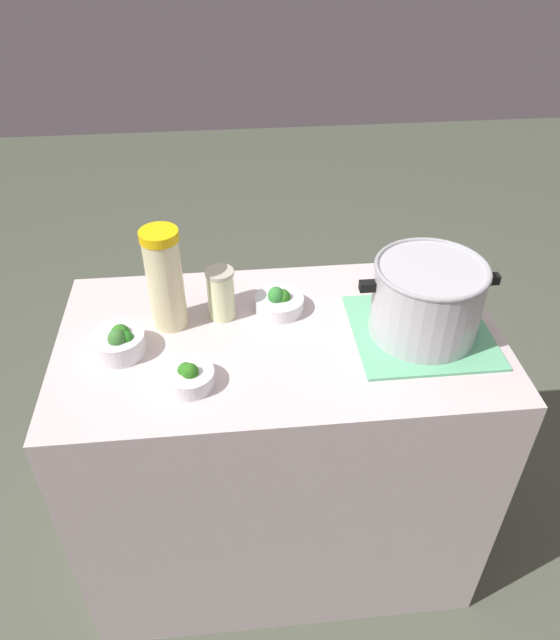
% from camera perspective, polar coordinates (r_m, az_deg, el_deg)
% --- Properties ---
extents(ground_plane, '(8.00, 8.00, 0.00)m').
position_cam_1_polar(ground_plane, '(2.24, 0.00, -19.91)').
color(ground_plane, '#4E5343').
extents(counter_slab, '(1.15, 0.63, 0.92)m').
position_cam_1_polar(counter_slab, '(1.87, 0.00, -12.40)').
color(counter_slab, beige).
rests_on(counter_slab, ground_plane).
extents(dish_cloth, '(0.35, 0.34, 0.01)m').
position_cam_1_polar(dish_cloth, '(1.59, 13.33, -1.06)').
color(dish_cloth, '#66BC8A').
rests_on(dish_cloth, counter_slab).
extents(cooking_pot, '(0.35, 0.28, 0.20)m').
position_cam_1_polar(cooking_pot, '(1.53, 13.89, 2.04)').
color(cooking_pot, '#B7B7BC').
rests_on(cooking_pot, dish_cloth).
extents(lemonade_pitcher, '(0.10, 0.10, 0.28)m').
position_cam_1_polar(lemonade_pitcher, '(1.53, -10.97, 3.86)').
color(lemonade_pitcher, beige).
rests_on(lemonade_pitcher, counter_slab).
extents(mason_jar, '(0.08, 0.08, 0.14)m').
position_cam_1_polar(mason_jar, '(1.57, -5.68, 2.53)').
color(mason_jar, beige).
rests_on(mason_jar, counter_slab).
extents(broccoli_bowl_front, '(0.13, 0.13, 0.08)m').
position_cam_1_polar(broccoli_bowl_front, '(1.61, -0.05, 1.70)').
color(broccoli_bowl_front, silver).
rests_on(broccoli_bowl_front, counter_slab).
extents(broccoli_bowl_center, '(0.12, 0.12, 0.07)m').
position_cam_1_polar(broccoli_bowl_center, '(1.41, -8.67, -5.40)').
color(broccoli_bowl_center, silver).
rests_on(broccoli_bowl_center, counter_slab).
extents(broccoli_bowl_back, '(0.13, 0.13, 0.08)m').
position_cam_1_polar(broccoli_bowl_back, '(1.52, -15.14, -2.05)').
color(broccoli_bowl_back, silver).
rests_on(broccoli_bowl_back, counter_slab).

